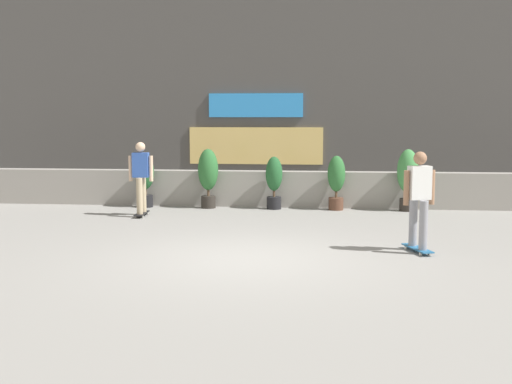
{
  "coord_description": "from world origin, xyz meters",
  "views": [
    {
      "loc": [
        1.19,
        -10.0,
        2.28
      ],
      "look_at": [
        0.0,
        1.5,
        0.9
      ],
      "focal_mm": 44.76,
      "sensor_mm": 36.0,
      "label": 1
    }
  ],
  "objects_px": {
    "potted_plant_0": "(145,177)",
    "skater_far_left": "(419,197)",
    "potted_plant_1": "(208,174)",
    "skater_by_wall_right": "(141,175)",
    "potted_plant_3": "(336,180)",
    "potted_plant_2": "(274,180)",
    "potted_plant_4": "(408,175)"
  },
  "relations": [
    {
      "from": "potted_plant_3",
      "to": "potted_plant_4",
      "type": "xyz_separation_m",
      "value": [
        1.7,
        0.0,
        0.12
      ]
    },
    {
      "from": "potted_plant_1",
      "to": "potted_plant_2",
      "type": "bearing_deg",
      "value": 0.0
    },
    {
      "from": "potted_plant_0",
      "to": "skater_far_left",
      "type": "height_order",
      "value": "skater_far_left"
    },
    {
      "from": "potted_plant_3",
      "to": "skater_by_wall_right",
      "type": "xyz_separation_m",
      "value": [
        -4.45,
        -1.45,
        0.2
      ]
    },
    {
      "from": "potted_plant_2",
      "to": "skater_by_wall_right",
      "type": "xyz_separation_m",
      "value": [
        -2.93,
        -1.45,
        0.22
      ]
    },
    {
      "from": "potted_plant_0",
      "to": "potted_plant_4",
      "type": "relative_size",
      "value": 0.9
    },
    {
      "from": "potted_plant_2",
      "to": "potted_plant_4",
      "type": "bearing_deg",
      "value": -0.0
    },
    {
      "from": "potted_plant_2",
      "to": "skater_far_left",
      "type": "bearing_deg",
      "value": -59.73
    },
    {
      "from": "potted_plant_1",
      "to": "skater_by_wall_right",
      "type": "relative_size",
      "value": 0.87
    },
    {
      "from": "skater_far_left",
      "to": "skater_by_wall_right",
      "type": "bearing_deg",
      "value": 149.83
    },
    {
      "from": "potted_plant_0",
      "to": "potted_plant_3",
      "type": "relative_size",
      "value": 1.02
    },
    {
      "from": "potted_plant_3",
      "to": "skater_far_left",
      "type": "xyz_separation_m",
      "value": [
        1.27,
        -4.78,
        0.2
      ]
    },
    {
      "from": "potted_plant_2",
      "to": "potted_plant_0",
      "type": "bearing_deg",
      "value": -180.0
    },
    {
      "from": "potted_plant_0",
      "to": "potted_plant_1",
      "type": "bearing_deg",
      "value": 0.0
    },
    {
      "from": "potted_plant_3",
      "to": "potted_plant_4",
      "type": "height_order",
      "value": "potted_plant_4"
    },
    {
      "from": "potted_plant_2",
      "to": "potted_plant_4",
      "type": "distance_m",
      "value": 3.23
    },
    {
      "from": "potted_plant_4",
      "to": "potted_plant_3",
      "type": "bearing_deg",
      "value": 180.0
    },
    {
      "from": "potted_plant_1",
      "to": "potted_plant_2",
      "type": "relative_size",
      "value": 1.14
    },
    {
      "from": "potted_plant_2",
      "to": "potted_plant_1",
      "type": "bearing_deg",
      "value": 180.0
    },
    {
      "from": "potted_plant_0",
      "to": "skater_by_wall_right",
      "type": "height_order",
      "value": "skater_by_wall_right"
    },
    {
      "from": "potted_plant_2",
      "to": "potted_plant_3",
      "type": "relative_size",
      "value": 0.98
    },
    {
      "from": "potted_plant_3",
      "to": "skater_by_wall_right",
      "type": "height_order",
      "value": "skater_by_wall_right"
    },
    {
      "from": "potted_plant_0",
      "to": "potted_plant_3",
      "type": "xyz_separation_m",
      "value": [
        4.76,
        0.0,
        -0.02
      ]
    },
    {
      "from": "potted_plant_2",
      "to": "potted_plant_4",
      "type": "height_order",
      "value": "potted_plant_4"
    },
    {
      "from": "potted_plant_1",
      "to": "potted_plant_2",
      "type": "height_order",
      "value": "potted_plant_1"
    },
    {
      "from": "potted_plant_3",
      "to": "skater_far_left",
      "type": "height_order",
      "value": "skater_far_left"
    },
    {
      "from": "potted_plant_0",
      "to": "potted_plant_4",
      "type": "bearing_deg",
      "value": 0.0
    },
    {
      "from": "skater_by_wall_right",
      "to": "potted_plant_3",
      "type": "bearing_deg",
      "value": 18.07
    },
    {
      "from": "skater_far_left",
      "to": "potted_plant_1",
      "type": "bearing_deg",
      "value": 132.83
    },
    {
      "from": "potted_plant_3",
      "to": "skater_by_wall_right",
      "type": "relative_size",
      "value": 0.78
    },
    {
      "from": "potted_plant_3",
      "to": "skater_far_left",
      "type": "relative_size",
      "value": 0.78
    },
    {
      "from": "skater_by_wall_right",
      "to": "potted_plant_0",
      "type": "bearing_deg",
      "value": 102.13
    }
  ]
}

